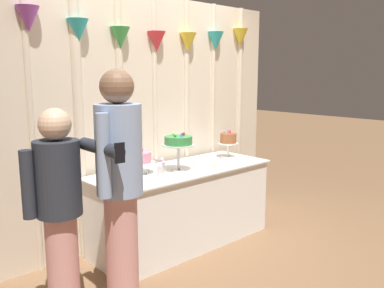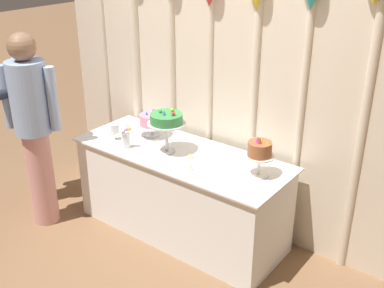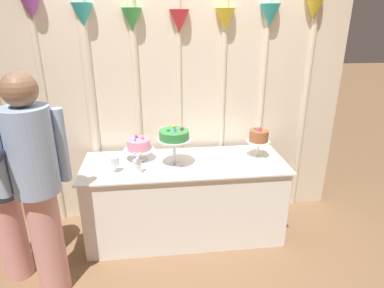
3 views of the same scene
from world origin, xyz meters
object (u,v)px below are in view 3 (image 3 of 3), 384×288
at_px(cake_display_leftmost, 139,146).
at_px(cake_display_center, 174,137).
at_px(cake_table, 185,199).
at_px(tealight_near_right, 215,169).
at_px(guest_man_pink_jacket, 37,182).
at_px(tealight_far_left, 104,169).
at_px(cake_display_rightmost, 259,138).
at_px(wine_glass, 115,162).
at_px(guest_man_dark_suit, 1,188).
at_px(flower_vase, 138,164).
at_px(tealight_near_left, 199,162).

bearing_deg(cake_display_leftmost, cake_display_center, -29.36).
relative_size(cake_table, tealight_near_right, 39.96).
xyz_separation_m(cake_display_center, guest_man_pink_jacket, (-0.99, -0.55, -0.09)).
distance_m(cake_display_center, tealight_far_left, 0.67).
height_order(cake_display_center, tealight_far_left, cake_display_center).
distance_m(cake_table, tealight_near_right, 0.50).
relative_size(cake_table, cake_display_rightmost, 5.87).
xyz_separation_m(cake_display_leftmost, tealight_near_right, (0.66, -0.31, -0.13)).
relative_size(wine_glass, guest_man_pink_jacket, 0.08).
bearing_deg(cake_display_center, wine_glass, -170.79).
distance_m(wine_glass, guest_man_dark_suit, 0.86).
distance_m(cake_display_leftmost, flower_vase, 0.33).
height_order(cake_table, guest_man_pink_jacket, guest_man_pink_jacket).
relative_size(cake_table, tealight_near_left, 36.53).
height_order(tealight_far_left, guest_man_dark_suit, guest_man_dark_suit).
xyz_separation_m(tealight_far_left, guest_man_pink_jacket, (-0.37, -0.52, 0.17)).
distance_m(cake_display_leftmost, wine_glass, 0.33).
height_order(cake_display_rightmost, flower_vase, cake_display_rightmost).
height_order(flower_vase, tealight_far_left, flower_vase).
bearing_deg(cake_display_rightmost, tealight_far_left, -174.78).
height_order(cake_display_rightmost, wine_glass, cake_display_rightmost).
relative_size(cake_table, flower_vase, 9.61).
bearing_deg(cake_display_rightmost, cake_display_leftmost, 175.88).
relative_size(cake_display_leftmost, tealight_near_right, 6.09).
xyz_separation_m(cake_display_rightmost, tealight_near_left, (-0.57, -0.07, -0.18)).
bearing_deg(wine_glass, tealight_far_left, 153.55).
xyz_separation_m(cake_display_leftmost, guest_man_pink_jacket, (-0.67, -0.73, 0.05)).
xyz_separation_m(cake_table, cake_display_leftmost, (-0.41, 0.12, 0.52)).
xyz_separation_m(flower_vase, guest_man_dark_suit, (-1.01, -0.21, -0.04)).
height_order(tealight_near_left, guest_man_pink_jacket, guest_man_pink_jacket).
height_order(tealight_far_left, tealight_near_left, tealight_near_left).
height_order(cake_display_rightmost, tealight_far_left, cake_display_rightmost).
relative_size(cake_display_center, guest_man_dark_suit, 0.26).
bearing_deg(cake_table, tealight_far_left, -173.26).
bearing_deg(tealight_near_right, tealight_near_left, 127.32).
bearing_deg(cake_table, cake_display_center, -150.60).
distance_m(wine_glass, guest_man_pink_jacket, 0.67).
bearing_deg(tealight_near_left, tealight_far_left, -175.97).
bearing_deg(tealight_far_left, guest_man_dark_suit, -155.80).
bearing_deg(wine_glass, cake_display_rightmost, 7.90).
xyz_separation_m(flower_vase, tealight_far_left, (-0.30, 0.11, -0.08)).
height_order(cake_display_center, guest_man_dark_suit, guest_man_dark_suit).
bearing_deg(cake_display_leftmost, flower_vase, -90.22).
relative_size(tealight_far_left, guest_man_pink_jacket, 0.03).
height_order(cake_display_center, tealight_near_left, cake_display_center).
relative_size(guest_man_pink_jacket, guest_man_dark_suit, 1.17).
bearing_deg(cake_display_center, guest_man_pink_jacket, -151.03).
bearing_deg(wine_glass, guest_man_pink_jacket, -135.83).
distance_m(cake_display_rightmost, tealight_far_left, 1.43).
height_order(flower_vase, guest_man_pink_jacket, guest_man_pink_jacket).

